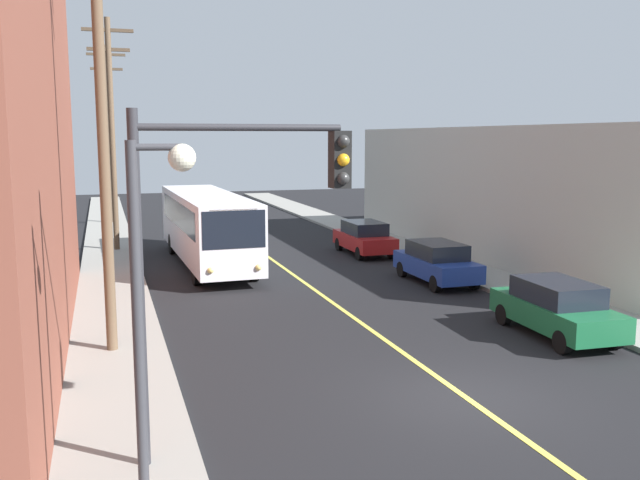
# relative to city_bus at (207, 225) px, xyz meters

# --- Properties ---
(ground_plane) EXTENTS (120.00, 120.00, 0.00)m
(ground_plane) POSITION_rel_city_bus_xyz_m (3.07, -17.83, -1.82)
(ground_plane) COLOR black
(sidewalk_left) EXTENTS (2.50, 90.00, 0.15)m
(sidewalk_left) POSITION_rel_city_bus_xyz_m (-4.18, -7.83, -1.74)
(sidewalk_left) COLOR gray
(sidewalk_left) RESTS_ON ground
(sidewalk_right) EXTENTS (2.50, 90.00, 0.15)m
(sidewalk_right) POSITION_rel_city_bus_xyz_m (10.32, -7.83, -1.74)
(sidewalk_right) COLOR gray
(sidewalk_right) RESTS_ON ground
(lane_stripe_center) EXTENTS (0.16, 60.00, 0.01)m
(lane_stripe_center) POSITION_rel_city_bus_xyz_m (3.07, -2.83, -1.81)
(lane_stripe_center) COLOR #D8CC4C
(lane_stripe_center) RESTS_ON ground
(building_right_warehouse) EXTENTS (12.00, 24.72, 6.17)m
(building_right_warehouse) POSITION_rel_city_bus_xyz_m (17.57, -1.96, 1.27)
(building_right_warehouse) COLOR #B2B2A8
(building_right_warehouse) RESTS_ON ground
(city_bus) EXTENTS (2.83, 12.20, 3.20)m
(city_bus) POSITION_rel_city_bus_xyz_m (0.00, 0.00, 0.00)
(city_bus) COLOR silver
(city_bus) RESTS_ON ground
(parked_car_green) EXTENTS (1.96, 4.46, 1.62)m
(parked_car_green) POSITION_rel_city_bus_xyz_m (7.92, -14.36, -0.98)
(parked_car_green) COLOR #196038
(parked_car_green) RESTS_ON ground
(parked_car_blue) EXTENTS (1.82, 4.40, 1.62)m
(parked_car_blue) POSITION_rel_city_bus_xyz_m (8.03, -6.66, -0.98)
(parked_car_blue) COLOR navy
(parked_car_blue) RESTS_ON ground
(parked_car_red) EXTENTS (1.84, 4.41, 1.62)m
(parked_car_red) POSITION_rel_city_bus_xyz_m (7.74, 0.48, -0.98)
(parked_car_red) COLOR maroon
(parked_car_red) RESTS_ON ground
(utility_pole_near) EXTENTS (2.40, 0.28, 11.65)m
(utility_pole_near) POSITION_rel_city_bus_xyz_m (-4.31, -12.31, 4.69)
(utility_pole_near) COLOR brown
(utility_pole_near) RESTS_ON sidewalk_left
(utility_pole_mid) EXTENTS (2.40, 0.28, 11.21)m
(utility_pole_mid) POSITION_rel_city_bus_xyz_m (-3.81, 4.83, 4.46)
(utility_pole_mid) COLOR brown
(utility_pole_mid) RESTS_ON sidewalk_left
(utility_pole_far) EXTENTS (2.40, 0.28, 11.37)m
(utility_pole_far) POSITION_rel_city_bus_xyz_m (-3.80, 16.53, 4.54)
(utility_pole_far) COLOR brown
(utility_pole_far) RESTS_ON sidewalk_left
(traffic_signal_left_corner) EXTENTS (3.75, 0.48, 6.00)m
(traffic_signal_left_corner) POSITION_rel_city_bus_xyz_m (-2.34, -19.24, 2.49)
(traffic_signal_left_corner) COLOR #2D2D33
(traffic_signal_left_corner) RESTS_ON sidewalk_left
(street_lamp_left) EXTENTS (0.98, 0.40, 5.50)m
(street_lamp_left) POSITION_rel_city_bus_xyz_m (-3.75, -20.74, 1.92)
(street_lamp_left) COLOR #38383D
(street_lamp_left) RESTS_ON sidewalk_left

